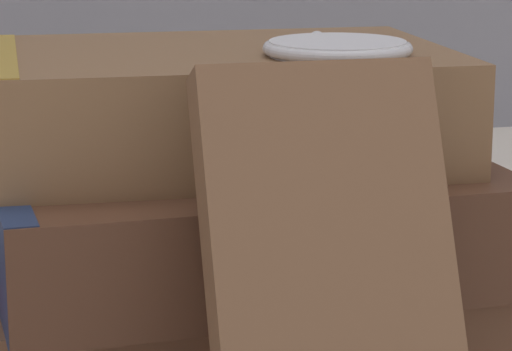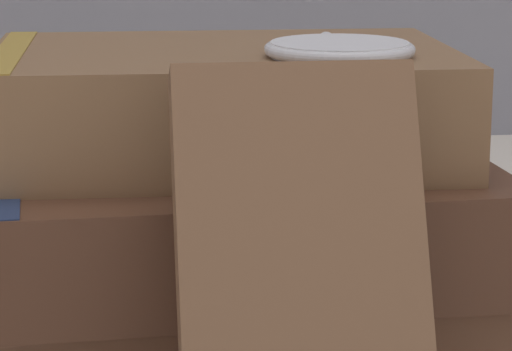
{
  "view_description": "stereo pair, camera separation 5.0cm",
  "coord_description": "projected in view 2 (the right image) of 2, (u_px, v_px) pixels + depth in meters",
  "views": [
    {
      "loc": [
        -0.1,
        -0.42,
        0.19
      ],
      "look_at": [
        0.01,
        0.04,
        0.08
      ],
      "focal_mm": 85.0,
      "sensor_mm": 36.0,
      "label": 1
    },
    {
      "loc": [
        -0.05,
        -0.43,
        0.19
      ],
      "look_at": [
        0.01,
        0.04,
        0.08
      ],
      "focal_mm": 85.0,
      "sensor_mm": 36.0,
      "label": 2
    }
  ],
  "objects": [
    {
      "name": "book_flat_bottom",
      "position": [
        207.0,
        301.0,
        0.52
      ],
      "size": [
        0.22,
        0.15,
        0.04
      ],
      "rotation": [
        0.0,
        0.0,
        0.02
      ],
      "color": "brown",
      "rests_on": "ground_plane"
    },
    {
      "name": "book_flat_middle",
      "position": [
        231.0,
        217.0,
        0.5
      ],
      "size": [
        0.21,
        0.16,
        0.05
      ],
      "rotation": [
        0.0,
        0.0,
        0.05
      ],
      "color": "#4C2D1E",
      "rests_on": "book_flat_bottom"
    },
    {
      "name": "book_flat_top",
      "position": [
        216.0,
        103.0,
        0.51
      ],
      "size": [
        0.19,
        0.14,
        0.05
      ],
      "rotation": [
        0.0,
        0.0,
        -0.03
      ],
      "color": "brown",
      "rests_on": "book_flat_middle"
    },
    {
      "name": "book_leaning_front",
      "position": [
        303.0,
        291.0,
        0.4
      ],
      "size": [
        0.08,
        0.08,
        0.14
      ],
      "rotation": [
        -0.43,
        0.0,
        0.0
      ],
      "color": "brown",
      "rests_on": "ground_plane"
    },
    {
      "name": "pocket_watch",
      "position": [
        339.0,
        49.0,
        0.48
      ],
      "size": [
        0.06,
        0.06,
        0.01
      ],
      "color": "silver",
      "rests_on": "book_flat_top"
    }
  ]
}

